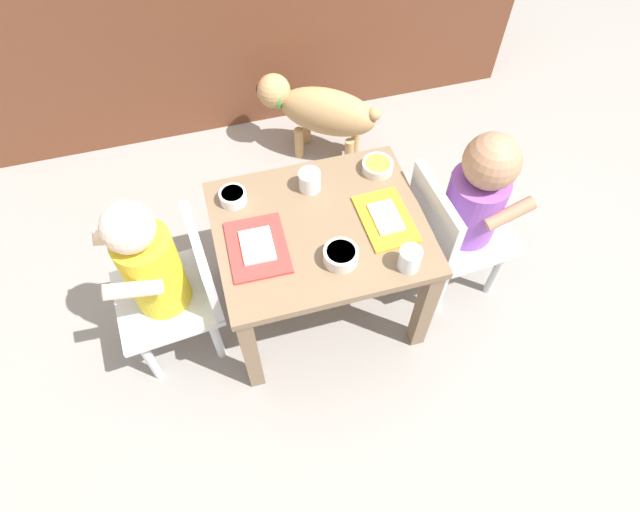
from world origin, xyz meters
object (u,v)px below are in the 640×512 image
Objects in this scene: veggie_bowl_far at (341,255)px; food_tray_left at (257,247)px; seated_child_right at (472,202)px; food_tray_right at (386,219)px; water_cup_right at (410,260)px; water_cup_left at (310,181)px; cereal_bowl_right_side at (378,166)px; cereal_bowl_left_side at (233,196)px; dining_table at (320,242)px; seated_child_left at (157,270)px; dog at (319,110)px.

food_tray_left is at bearing 154.58° from veggie_bowl_far.
seated_child_right is 3.08× the size of food_tray_left.
food_tray_right is 0.16m from water_cup_right.
food_tray_left is at bearing -138.04° from water_cup_left.
cereal_bowl_right_side reaches higher than food_tray_left.
food_tray_left is at bearing -178.83° from seated_child_right.
food_tray_left is 2.69× the size of cereal_bowl_left_side.
dining_table is 0.20m from food_tray_left.
food_tray_left is at bearing -4.05° from seated_child_left.
dog is (0.63, 0.70, -0.18)m from seated_child_left.
food_tray_right is at bearing -90.35° from dog.
water_cup_right is (0.18, -0.33, 0.00)m from water_cup_left.
dog is (0.18, 0.69, -0.13)m from dining_table.
seated_child_left reaches higher than water_cup_right.
seated_child_right is 0.69m from cereal_bowl_left_side.
water_cup_left is 0.98× the size of water_cup_right.
food_tray_left is 0.44m from cereal_bowl_right_side.
veggie_bowl_far is at bearing -101.33° from dog.
dog is 0.71m from cereal_bowl_left_side.
food_tray_left is 2.25× the size of cereal_bowl_right_side.
food_tray_left is 1.00× the size of food_tray_right.
seated_child_left is 0.69m from cereal_bowl_right_side.
seated_child_left is 0.96m from dog.
water_cup_right reaches higher than cereal_bowl_left_side.
seated_child_right is at bearing 14.19° from veggie_bowl_far.
water_cup_left is at bearing -107.79° from dog.
seated_child_right is 0.29m from cereal_bowl_right_side.
water_cup_right is at bearing -23.54° from food_tray_left.
food_tray_right is 0.24m from water_cup_left.
cereal_bowl_right_side is (0.40, 0.18, 0.01)m from food_tray_left.
cereal_bowl_right_side is at bearing 24.77° from food_tray_left.
cereal_bowl_left_side is (-0.23, 0.28, -0.00)m from veggie_bowl_far.
seated_child_right reaches higher than water_cup_left.
seated_child_left reaches higher than water_cup_left.
food_tray_right is at bearing 31.11° from veggie_bowl_far.
dog is at bearing 93.60° from cereal_bowl_right_side.
cereal_bowl_left_side is (-0.39, 0.18, 0.01)m from food_tray_right.
water_cup_right reaches higher than veggie_bowl_far.
dining_table is at bearing -104.98° from dog.
cereal_bowl_right_side is at bearing 0.58° from cereal_bowl_left_side.
food_tray_left reaches higher than dining_table.
veggie_bowl_far reaches higher than dining_table.
food_tray_right is at bearing 92.13° from water_cup_right.
food_tray_right is at bearing -1.73° from seated_child_left.
seated_child_right is 9.97× the size of water_cup_left.
veggie_bowl_far is (-0.16, -0.10, 0.02)m from food_tray_right.
water_cup_left reaches higher than cereal_bowl_left_side.
food_tray_left is at bearing -116.92° from dog.
dog is at bearing 110.71° from seated_child_right.
seated_child_left is at bearing -178.76° from dining_table.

